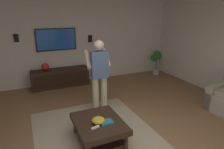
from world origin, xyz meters
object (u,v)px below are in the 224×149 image
at_px(coffee_table, 99,126).
at_px(book, 106,122).
at_px(remote_white, 95,127).
at_px(vase_round, 45,67).
at_px(wall_speaker_right, 16,38).
at_px(bowl, 98,120).
at_px(wall_speaker_left, 90,39).
at_px(person_standing, 99,72).
at_px(tv, 56,40).
at_px(potted_plant_tall, 156,58).
at_px(media_console, 61,78).

distance_m(coffee_table, book, 0.19).
height_order(coffee_table, remote_white, remote_white).
relative_size(coffee_table, vase_round, 4.55).
bearing_deg(coffee_table, wall_speaker_right, 19.74).
relative_size(bowl, wall_speaker_right, 1.03).
xyz_separation_m(remote_white, vase_round, (3.27, 0.39, 0.25)).
height_order(coffee_table, wall_speaker_left, wall_speaker_left).
xyz_separation_m(person_standing, book, (-1.20, 0.33, -0.51)).
height_order(coffee_table, tv, tv).
distance_m(tv, potted_plant_tall, 3.52).
height_order(bowl, wall_speaker_right, wall_speaker_right).
bearing_deg(wall_speaker_left, tv, 90.71).
xyz_separation_m(potted_plant_tall, bowl, (-2.96, 3.32, -0.14)).
height_order(coffee_table, wall_speaker_right, wall_speaker_right).
height_order(person_standing, bowl, person_standing).
distance_m(remote_white, wall_speaker_right, 3.81).
bearing_deg(bowl, wall_speaker_right, 19.01).
bearing_deg(wall_speaker_right, vase_round, -108.59).
bearing_deg(vase_round, potted_plant_tall, -92.62).
xyz_separation_m(media_console, bowl, (-3.11, -0.08, 0.18)).
bearing_deg(wall_speaker_right, tv, -90.70).
height_order(tv, remote_white, tv).
bearing_deg(media_console, vase_round, -94.22).
bearing_deg(coffee_table, potted_plant_tall, -48.60).
relative_size(book, wall_speaker_left, 1.00).
distance_m(tv, wall_speaker_right, 1.08).
bearing_deg(wall_speaker_right, bowl, -160.99).
bearing_deg(vase_round, media_console, -94.22).
relative_size(person_standing, wall_speaker_right, 7.45).
bearing_deg(vase_round, remote_white, -173.14).
xyz_separation_m(tv, person_standing, (-2.20, -0.54, -0.47)).
height_order(bowl, wall_speaker_left, wall_speaker_left).
bearing_deg(potted_plant_tall, tv, 83.55).
bearing_deg(book, coffee_table, -54.26).
distance_m(potted_plant_tall, remote_white, 4.62).
bearing_deg(vase_round, tv, -62.89).
distance_m(media_console, remote_white, 3.24).
bearing_deg(book, media_console, -88.41).
height_order(coffee_table, media_console, media_console).
distance_m(book, wall_speaker_left, 3.66).
relative_size(vase_round, wall_speaker_left, 1.00).
relative_size(coffee_table, media_console, 0.59).
bearing_deg(bowl, vase_round, 8.94).
distance_m(media_console, vase_round, 0.56).
bearing_deg(person_standing, book, 170.41).
distance_m(person_standing, potted_plant_tall, 3.41).
height_order(coffee_table, book, book).
relative_size(book, vase_round, 1.00).
distance_m(tv, bowl, 3.48).
relative_size(bowl, remote_white, 1.51).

